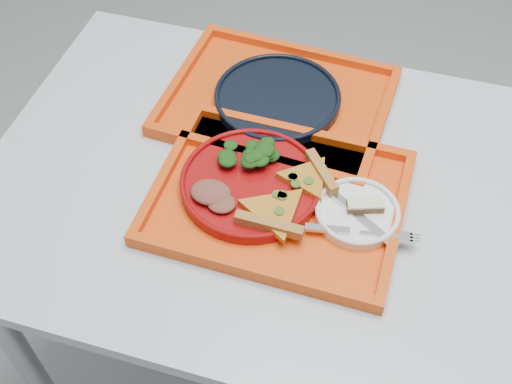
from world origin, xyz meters
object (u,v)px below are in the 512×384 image
dinner_plate (251,184)px  navy_plate (277,99)px  tray_far (277,104)px  dessert_bar (365,205)px  tray_main (278,200)px

dinner_plate → navy_plate: dinner_plate is taller
tray_far → navy_plate: navy_plate is taller
dinner_plate → dessert_bar: (0.21, 0.00, 0.01)m
tray_main → tray_far: 0.26m
tray_main → navy_plate: bearing=106.7°
tray_far → tray_main: bearing=-71.2°
tray_main → navy_plate: (-0.07, 0.25, 0.01)m
tray_main → navy_plate: navy_plate is taller
navy_plate → tray_main: bearing=-74.5°
dinner_plate → dessert_bar: 0.21m
tray_far → dessert_bar: dessert_bar is taller
navy_plate → dessert_bar: size_ratio=3.74×
tray_main → navy_plate: 0.26m
dinner_plate → navy_plate: (-0.01, 0.24, -0.00)m
dinner_plate → navy_plate: 0.24m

